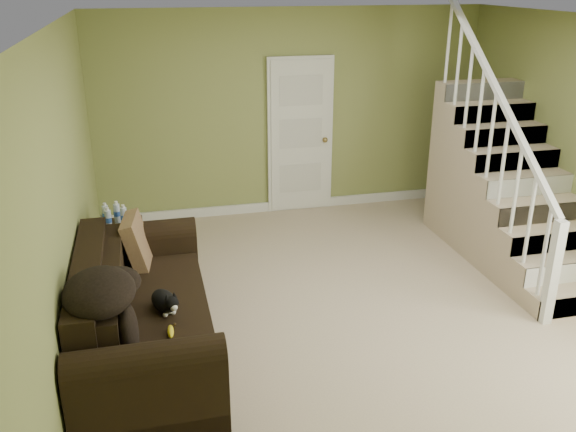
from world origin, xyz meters
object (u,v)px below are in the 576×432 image
cat (164,302)px  banana (171,331)px  side_table (121,252)px  sofa (140,321)px

cat → banana: (0.03, -0.34, -0.06)m
side_table → cat: bearing=-76.9°
sofa → banana: 0.56m
sofa → side_table: sofa is taller
side_table → banana: (0.41, -1.98, 0.22)m
side_table → sofa: bearing=-83.1°
banana → cat: bearing=96.1°
cat → banana: cat is taller
cat → sofa: bearing=123.8°
side_table → banana: size_ratio=4.89×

